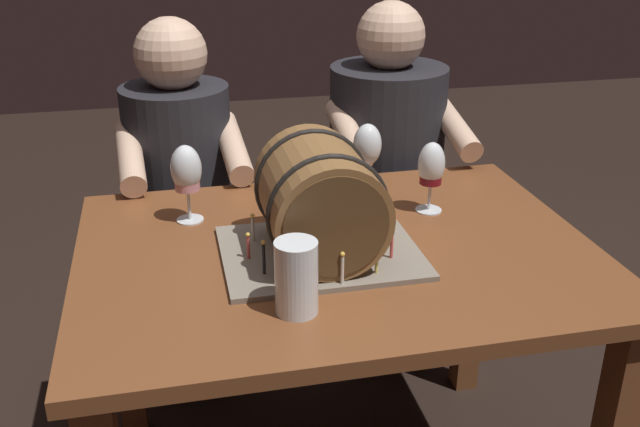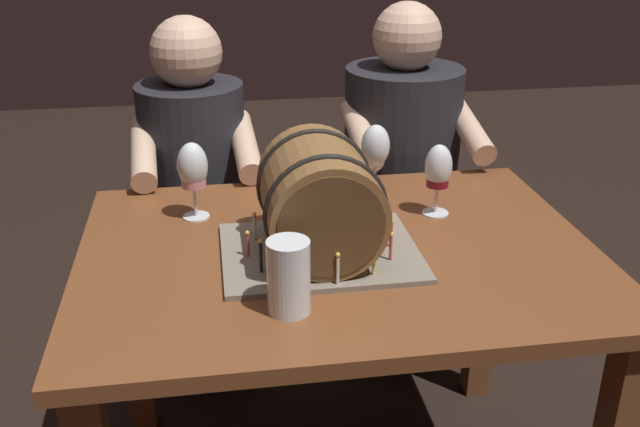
% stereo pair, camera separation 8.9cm
% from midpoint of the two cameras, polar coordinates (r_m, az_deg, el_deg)
% --- Properties ---
extents(dining_table, '(1.16, 0.86, 0.74)m').
position_cam_midpoint_polar(dining_table, '(1.69, -0.18, -6.38)').
color(dining_table, brown).
rests_on(dining_table, ground).
extents(barrel_cake, '(0.43, 0.34, 0.27)m').
position_cam_midpoint_polar(barrel_cake, '(1.55, -1.65, 0.79)').
color(barrel_cake, gray).
rests_on(barrel_cake, dining_table).
extents(wine_glass_rose, '(0.07, 0.07, 0.19)m').
position_cam_midpoint_polar(wine_glass_rose, '(1.75, -11.92, 3.19)').
color(wine_glass_rose, white).
rests_on(wine_glass_rose, dining_table).
extents(wine_glass_empty, '(0.07, 0.07, 0.20)m').
position_cam_midpoint_polar(wine_glass_empty, '(1.85, 2.38, 5.31)').
color(wine_glass_empty, white).
rests_on(wine_glass_empty, dining_table).
extents(wine_glass_red, '(0.07, 0.07, 0.18)m').
position_cam_midpoint_polar(wine_glass_red, '(1.79, 7.36, 3.59)').
color(wine_glass_red, white).
rests_on(wine_glass_red, dining_table).
extents(wine_glass_white, '(0.07, 0.07, 0.20)m').
position_cam_midpoint_polar(wine_glass_white, '(1.84, -3.31, 4.87)').
color(wine_glass_white, white).
rests_on(wine_glass_white, dining_table).
extents(beer_pint, '(0.08, 0.08, 0.15)m').
position_cam_midpoint_polar(beer_pint, '(1.37, -3.75, -5.38)').
color(beer_pint, white).
rests_on(beer_pint, dining_table).
extents(person_seated_left, '(0.37, 0.46, 1.16)m').
position_cam_midpoint_polar(person_seated_left, '(2.29, -11.68, -0.91)').
color(person_seated_left, black).
rests_on(person_seated_left, ground).
extents(person_seated_right, '(0.40, 0.47, 1.18)m').
position_cam_midpoint_polar(person_seated_right, '(2.37, 4.05, 1.30)').
color(person_seated_right, black).
rests_on(person_seated_right, ground).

